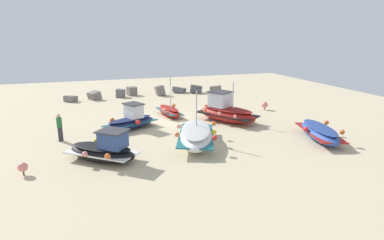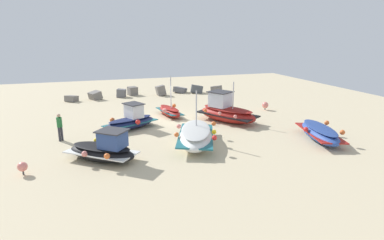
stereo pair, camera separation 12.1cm
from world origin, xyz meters
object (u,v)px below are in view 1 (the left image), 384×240
Objects in this scene: mooring_buoy_0 at (23,167)px; fishing_boat_2 at (226,112)px; person_walking at (60,126)px; fishing_boat_0 at (320,132)px; fishing_boat_3 at (196,135)px; fishing_boat_5 at (104,150)px; fishing_boat_4 at (169,111)px; fishing_boat_1 at (131,121)px; mooring_buoy_1 at (265,105)px.

fishing_boat_2 is at bearing 24.05° from mooring_buoy_0.
fishing_boat_2 is 2.89× the size of person_walking.
fishing_boat_3 is at bearing -86.11° from fishing_boat_0.
mooring_buoy_0 is at bearing -130.43° from fishing_boat_5.
person_walking is at bearing 63.30° from fishing_boat_2.
fishing_boat_4 is (-7.51, 8.70, -0.08)m from fishing_boat_0.
fishing_boat_4 reaches higher than fishing_boat_5.
fishing_boat_0 is 1.38× the size of fishing_boat_4.
fishing_boat_0 is 13.07m from fishing_boat_5.
person_walking reaches higher than mooring_buoy_0.
fishing_boat_1 is 4.75m from person_walking.
fishing_boat_1 is 1.02× the size of fishing_boat_5.
fishing_boat_3 is (3.26, -4.60, 0.00)m from fishing_boat_1.
fishing_boat_3 is (-7.65, 1.56, 0.08)m from fishing_boat_0.
fishing_boat_3 is 5.47m from fishing_boat_5.
fishing_boat_2 is 7.08× the size of mooring_buoy_1.
fishing_boat_4 is 1.95× the size of person_walking.
fishing_boat_3 reaches higher than mooring_buoy_0.
person_walking is at bearing 159.46° from fishing_boat_5.
fishing_boat_0 is at bearing -178.52° from fishing_boat_2.
fishing_boat_4 is (0.15, 7.14, -0.16)m from fishing_boat_3.
fishing_boat_4 is 9.74m from fishing_boat_5.
fishing_boat_1 is at bearing -103.13° from person_walking.
person_walking is at bearing -91.50° from fishing_boat_3.
person_walking is 2.45× the size of mooring_buoy_1.
fishing_boat_2 is at bearing -153.23° from mooring_buoy_1.
mooring_buoy_0 is (-3.74, -0.70, -0.17)m from fishing_boat_5.
fishing_boat_4 reaches higher than mooring_buoy_1.
fishing_boat_0 is at bearing -0.00° from mooring_buoy_0.
fishing_boat_0 is 1.14× the size of fishing_boat_1.
fishing_boat_0 reaches higher than mooring_buoy_0.
fishing_boat_5 reaches higher than fishing_boat_0.
mooring_buoy_1 is (8.44, -0.51, 0.03)m from fishing_boat_4.
fishing_boat_0 is at bearing -149.61° from fishing_boat_4.
fishing_boat_4 is (-3.69, 2.91, -0.35)m from fishing_boat_2.
person_walking is at bearing 106.18° from fishing_boat_4.
mooring_buoy_1 is (13.98, 7.49, -0.14)m from fishing_boat_5.
fishing_boat_4 reaches higher than fishing_boat_3.
mooring_buoy_0 is 0.90× the size of mooring_buoy_1.
fishing_boat_0 is 7.81m from fishing_boat_3.
fishing_boat_3 reaches higher than fishing_boat_0.
fishing_boat_4 reaches higher than person_walking.
fishing_boat_0 is 8.24m from mooring_buoy_1.
fishing_boat_4 reaches higher than fishing_boat_2.
fishing_boat_2 is at bearing -131.23° from fishing_boat_0.
fishing_boat_4 is at bearing 43.12° from mooring_buoy_0.
person_walking is at bearing 171.43° from fishing_boat_1.
fishing_boat_4 is at bearing -93.96° from person_walking.
fishing_boat_2 is 7.83× the size of mooring_buoy_0.
fishing_boat_5 is 6.29× the size of mooring_buoy_0.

